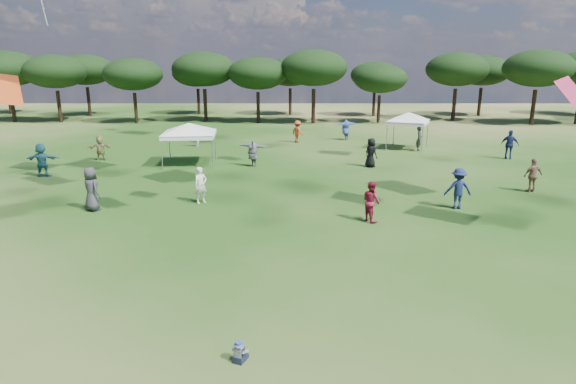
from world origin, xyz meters
name	(u,v)px	position (x,y,z in m)	size (l,w,h in m)	color
tree_line	(305,70)	(2.39, 47.41, 5.42)	(108.78, 17.63, 7.77)	black
tent_left	(189,125)	(-5.47, 22.76, 2.46)	(6.37, 6.37, 2.88)	gray
tent_right	(409,114)	(9.45, 28.39, 2.56)	(5.02, 5.02, 2.99)	gray
toddler	(240,353)	(-0.28, 2.02, 0.22)	(0.37, 0.40, 0.49)	black
festival_crowd	(283,152)	(0.36, 22.26, 0.87)	(29.78, 22.33, 1.92)	navy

